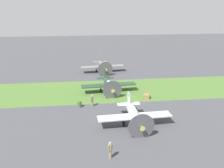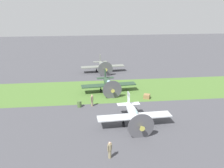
{
  "view_description": "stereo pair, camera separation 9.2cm",
  "coord_description": "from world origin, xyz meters",
  "px_view_note": "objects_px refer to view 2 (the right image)",
  "views": [
    {
      "loc": [
        5.76,
        28.38,
        14.13
      ],
      "look_at": [
        1.21,
        -9.94,
        1.19
      ],
      "focal_mm": 39.77,
      "sensor_mm": 36.0,
      "label": 1
    },
    {
      "loc": [
        5.67,
        28.39,
        14.13
      ],
      "look_at": [
        1.21,
        -9.94,
        1.19
      ],
      "focal_mm": 39.77,
      "sensor_mm": 36.0,
      "label": 2
    }
  ],
  "objects_px": {
    "airplane_wingman": "(108,84)",
    "supply_crate": "(147,96)",
    "ground_crew_chief": "(92,100)",
    "fuel_drum": "(79,104)",
    "airplane_lead": "(134,114)",
    "airplane_trail": "(103,66)",
    "ground_crew_mechanic": "(110,150)"
  },
  "relations": [
    {
      "from": "airplane_lead",
      "to": "airplane_wingman",
      "type": "distance_m",
      "value": 11.97
    },
    {
      "from": "ground_crew_mechanic",
      "to": "fuel_drum",
      "type": "bearing_deg",
      "value": 58.41
    },
    {
      "from": "ground_crew_mechanic",
      "to": "airplane_wingman",
      "type": "bearing_deg",
      "value": 39.43
    },
    {
      "from": "airplane_lead",
      "to": "ground_crew_mechanic",
      "type": "xyz_separation_m",
      "value": [
        3.59,
        6.33,
        -0.42
      ]
    },
    {
      "from": "supply_crate",
      "to": "ground_crew_chief",
      "type": "bearing_deg",
      "value": 13.48
    },
    {
      "from": "airplane_lead",
      "to": "ground_crew_chief",
      "type": "bearing_deg",
      "value": -54.87
    },
    {
      "from": "airplane_lead",
      "to": "airplane_trail",
      "type": "xyz_separation_m",
      "value": [
        1.84,
        -23.86,
        0.02
      ]
    },
    {
      "from": "ground_crew_chief",
      "to": "fuel_drum",
      "type": "relative_size",
      "value": 1.92
    },
    {
      "from": "airplane_trail",
      "to": "ground_crew_chief",
      "type": "bearing_deg",
      "value": 74.95
    },
    {
      "from": "airplane_lead",
      "to": "supply_crate",
      "type": "xyz_separation_m",
      "value": [
        -3.65,
        -8.12,
        -1.01
      ]
    },
    {
      "from": "airplane_wingman",
      "to": "ground_crew_chief",
      "type": "relative_size",
      "value": 5.18
    },
    {
      "from": "fuel_drum",
      "to": "ground_crew_mechanic",
      "type": "bearing_deg",
      "value": 103.47
    },
    {
      "from": "supply_crate",
      "to": "ground_crew_mechanic",
      "type": "bearing_deg",
      "value": 63.37
    },
    {
      "from": "supply_crate",
      "to": "airplane_wingman",
      "type": "bearing_deg",
      "value": -34.0
    },
    {
      "from": "ground_crew_chief",
      "to": "fuel_drum",
      "type": "height_order",
      "value": "ground_crew_chief"
    },
    {
      "from": "airplane_lead",
      "to": "airplane_trail",
      "type": "height_order",
      "value": "airplane_trail"
    },
    {
      "from": "ground_crew_chief",
      "to": "ground_crew_mechanic",
      "type": "xyz_separation_m",
      "value": [
        -1.17,
        12.43,
        0.0
      ]
    },
    {
      "from": "airplane_trail",
      "to": "airplane_wingman",
      "type": "bearing_deg",
      "value": 84.28
    },
    {
      "from": "airplane_wingman",
      "to": "supply_crate",
      "type": "height_order",
      "value": "airplane_wingman"
    },
    {
      "from": "airplane_wingman",
      "to": "fuel_drum",
      "type": "xyz_separation_m",
      "value": [
        4.71,
        5.81,
        -0.88
      ]
    },
    {
      "from": "airplane_trail",
      "to": "ground_crew_mechanic",
      "type": "xyz_separation_m",
      "value": [
        1.75,
        30.19,
        -0.44
      ]
    },
    {
      "from": "airplane_wingman",
      "to": "supply_crate",
      "type": "relative_size",
      "value": 9.96
    },
    {
      "from": "fuel_drum",
      "to": "ground_crew_chief",
      "type": "bearing_deg",
      "value": -177.29
    },
    {
      "from": "airplane_lead",
      "to": "supply_crate",
      "type": "distance_m",
      "value": 8.96
    },
    {
      "from": "airplane_wingman",
      "to": "ground_crew_chief",
      "type": "xyz_separation_m",
      "value": [
        2.92,
        5.72,
        -0.42
      ]
    },
    {
      "from": "ground_crew_chief",
      "to": "ground_crew_mechanic",
      "type": "distance_m",
      "value": 12.49
    },
    {
      "from": "supply_crate",
      "to": "airplane_lead",
      "type": "bearing_deg",
      "value": 65.76
    },
    {
      "from": "airplane_wingman",
      "to": "fuel_drum",
      "type": "bearing_deg",
      "value": 45.95
    },
    {
      "from": "airplane_lead",
      "to": "ground_crew_chief",
      "type": "height_order",
      "value": "airplane_lead"
    },
    {
      "from": "fuel_drum",
      "to": "airplane_trail",
      "type": "bearing_deg",
      "value": -104.79
    },
    {
      "from": "airplane_lead",
      "to": "fuel_drum",
      "type": "relative_size",
      "value": 9.89
    },
    {
      "from": "ground_crew_chief",
      "to": "supply_crate",
      "type": "xyz_separation_m",
      "value": [
        -8.41,
        -2.02,
        -0.59
      ]
    }
  ]
}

